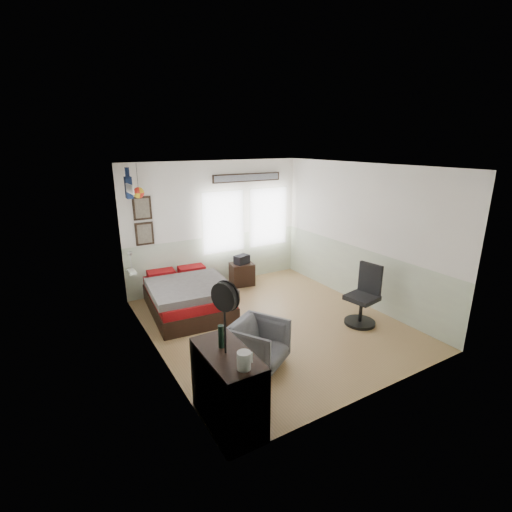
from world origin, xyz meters
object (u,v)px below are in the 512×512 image
at_px(armchair, 259,344).
at_px(bed, 188,296).
at_px(nightstand, 242,274).
at_px(task_chair, 364,300).
at_px(dresser, 228,388).

bearing_deg(armchair, bed, 65.04).
height_order(nightstand, task_chair, task_chair).
bearing_deg(task_chair, dresser, -172.66).
relative_size(bed, dresser, 2.01).
bearing_deg(nightstand, bed, -146.92).
height_order(dresser, nightstand, dresser).
xyz_separation_m(nightstand, task_chair, (0.94, -2.70, 0.19)).
height_order(dresser, armchair, dresser).
relative_size(dresser, armchair, 1.39).
distance_m(bed, dresser, 3.08).
height_order(armchair, nightstand, armchair).
xyz_separation_m(dresser, nightstand, (2.17, 3.68, -0.20)).
xyz_separation_m(bed, task_chair, (2.46, -2.02, 0.14)).
bearing_deg(dresser, task_chair, 17.61).
distance_m(dresser, task_chair, 3.26).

